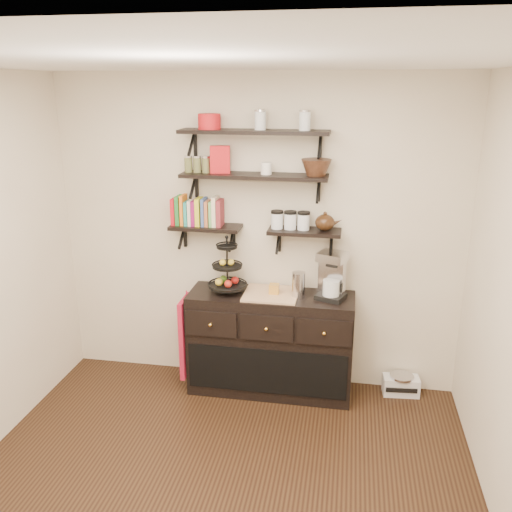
# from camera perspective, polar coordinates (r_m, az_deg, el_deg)

# --- Properties ---
(floor) EXTENTS (3.50, 3.50, 0.00)m
(floor) POSITION_cam_1_polar(r_m,az_deg,el_deg) (3.81, -4.95, -25.24)
(floor) COLOR black
(floor) RESTS_ON ground
(ceiling) EXTENTS (3.50, 3.50, 0.02)m
(ceiling) POSITION_cam_1_polar(r_m,az_deg,el_deg) (2.81, -6.47, 19.78)
(ceiling) COLOR white
(ceiling) RESTS_ON back_wall
(back_wall) EXTENTS (3.50, 0.02, 2.70)m
(back_wall) POSITION_cam_1_polar(r_m,az_deg,el_deg) (4.68, 0.10, 2.21)
(back_wall) COLOR beige
(back_wall) RESTS_ON ground
(shelf_top) EXTENTS (1.20, 0.27, 0.23)m
(shelf_top) POSITION_cam_1_polar(r_m,az_deg,el_deg) (4.40, -0.20, 12.91)
(shelf_top) COLOR black
(shelf_top) RESTS_ON back_wall
(shelf_mid) EXTENTS (1.20, 0.27, 0.23)m
(shelf_mid) POSITION_cam_1_polar(r_m,az_deg,el_deg) (4.44, -0.20, 8.40)
(shelf_mid) COLOR black
(shelf_mid) RESTS_ON back_wall
(shelf_low_left) EXTENTS (0.60, 0.25, 0.23)m
(shelf_low_left) POSITION_cam_1_polar(r_m,az_deg,el_deg) (4.63, -5.29, 2.99)
(shelf_low_left) COLOR black
(shelf_low_left) RESTS_ON back_wall
(shelf_low_right) EXTENTS (0.60, 0.25, 0.23)m
(shelf_low_right) POSITION_cam_1_polar(r_m,az_deg,el_deg) (4.49, 5.12, 2.52)
(shelf_low_right) COLOR black
(shelf_low_right) RESTS_ON back_wall
(cookbooks) EXTENTS (0.43, 0.15, 0.26)m
(cookbooks) POSITION_cam_1_polar(r_m,az_deg,el_deg) (4.61, -5.97, 4.66)
(cookbooks) COLOR red
(cookbooks) RESTS_ON shelf_low_left
(glass_canisters) EXTENTS (0.32, 0.10, 0.13)m
(glass_canisters) POSITION_cam_1_polar(r_m,az_deg,el_deg) (4.48, 3.62, 3.67)
(glass_canisters) COLOR silver
(glass_canisters) RESTS_ON shelf_low_right
(sideboard) EXTENTS (1.40, 0.50, 0.92)m
(sideboard) POSITION_cam_1_polar(r_m,az_deg,el_deg) (4.76, 1.55, -9.12)
(sideboard) COLOR black
(sideboard) RESTS_ON floor
(fruit_stand) EXTENTS (0.32, 0.32, 0.48)m
(fruit_stand) POSITION_cam_1_polar(r_m,az_deg,el_deg) (4.58, -3.00, -1.87)
(fruit_stand) COLOR black
(fruit_stand) RESTS_ON sideboard
(candle) EXTENTS (0.08, 0.08, 0.08)m
(candle) POSITION_cam_1_polar(r_m,az_deg,el_deg) (4.55, 1.92, -3.47)
(candle) COLOR #B87E2A
(candle) RESTS_ON sideboard
(coffee_maker) EXTENTS (0.27, 0.27, 0.40)m
(coffee_maker) POSITION_cam_1_polar(r_m,az_deg,el_deg) (4.49, 7.98, -2.09)
(coffee_maker) COLOR black
(coffee_maker) RESTS_ON sideboard
(thermal_carafe) EXTENTS (0.11, 0.11, 0.22)m
(thermal_carafe) POSITION_cam_1_polar(r_m,az_deg,el_deg) (4.49, 4.49, -3.07)
(thermal_carafe) COLOR silver
(thermal_carafe) RESTS_ON sideboard
(apron) EXTENTS (0.04, 0.30, 0.70)m
(apron) POSITION_cam_1_polar(r_m,az_deg,el_deg) (4.80, -7.38, -8.35)
(apron) COLOR maroon
(apron) RESTS_ON sideboard
(radio) EXTENTS (0.32, 0.22, 0.18)m
(radio) POSITION_cam_1_polar(r_m,az_deg,el_deg) (5.02, 15.01, -12.95)
(radio) COLOR silver
(radio) RESTS_ON floor
(recipe_box) EXTENTS (0.17, 0.09, 0.22)m
(recipe_box) POSITION_cam_1_polar(r_m,az_deg,el_deg) (4.47, -3.81, 10.10)
(recipe_box) COLOR red
(recipe_box) RESTS_ON shelf_mid
(walnut_bowl) EXTENTS (0.24, 0.24, 0.13)m
(walnut_bowl) POSITION_cam_1_polar(r_m,az_deg,el_deg) (4.36, 6.36, 9.24)
(walnut_bowl) COLOR black
(walnut_bowl) RESTS_ON shelf_mid
(ramekins) EXTENTS (0.09, 0.09, 0.10)m
(ramekins) POSITION_cam_1_polar(r_m,az_deg,el_deg) (4.41, 1.10, 9.21)
(ramekins) COLOR white
(ramekins) RESTS_ON shelf_mid
(teapot) EXTENTS (0.22, 0.18, 0.16)m
(teapot) POSITION_cam_1_polar(r_m,az_deg,el_deg) (4.45, 7.26, 3.67)
(teapot) COLOR #301C0E
(teapot) RESTS_ON shelf_low_right
(red_pot) EXTENTS (0.18, 0.18, 0.12)m
(red_pot) POSITION_cam_1_polar(r_m,az_deg,el_deg) (4.46, -4.93, 13.93)
(red_pot) COLOR red
(red_pot) RESTS_ON shelf_top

